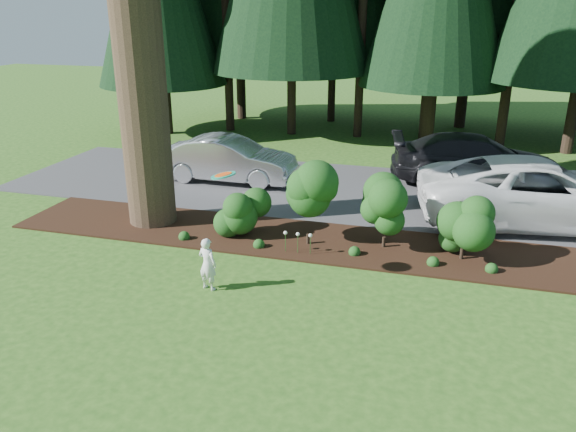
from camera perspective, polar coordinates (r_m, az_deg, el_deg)
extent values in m
plane|color=#244D16|center=(11.10, -0.70, -9.05)|extent=(80.00, 80.00, 0.00)
cube|color=black|center=(13.92, 3.09, -2.58)|extent=(16.00, 2.50, 0.05)
cube|color=#38383A|center=(17.84, 6.13, 2.56)|extent=(22.00, 6.00, 0.03)
sphere|color=#1C4A16|center=(14.18, -4.82, 0.57)|extent=(1.08, 1.08, 1.08)
cylinder|color=black|center=(14.36, -4.76, -1.34)|extent=(0.08, 0.08, 0.30)
sphere|color=#1C4A16|center=(13.40, 2.09, 0.68)|extent=(1.35, 1.35, 1.35)
cylinder|color=black|center=(13.69, 2.05, -2.41)|extent=(0.08, 0.08, 0.30)
sphere|color=#1C4A16|center=(13.44, 9.86, -0.06)|extent=(1.26, 1.26, 1.26)
cylinder|color=black|center=(13.69, 9.69, -2.70)|extent=(0.08, 0.08, 0.30)
sphere|color=#1C4A16|center=(13.26, 17.47, -1.53)|extent=(1.17, 1.17, 1.17)
cylinder|color=black|center=(13.47, 17.22, -3.76)|extent=(0.08, 0.08, 0.30)
cylinder|color=#1C4A16|center=(13.21, -0.26, -2.80)|extent=(0.01, 0.01, 0.50)
sphere|color=white|center=(13.10, -0.26, -1.72)|extent=(0.09, 0.09, 0.09)
cylinder|color=#1C4A16|center=(13.13, 1.00, -2.94)|extent=(0.01, 0.01, 0.50)
sphere|color=white|center=(13.03, 1.01, -1.85)|extent=(0.09, 0.09, 0.09)
cylinder|color=#1C4A16|center=(13.07, 2.27, -3.08)|extent=(0.01, 0.01, 0.50)
sphere|color=white|center=(12.96, 2.29, -1.99)|extent=(0.09, 0.09, 0.09)
cylinder|color=black|center=(26.29, -12.72, 18.79)|extent=(0.50, 0.50, 9.80)
cylinder|color=black|center=(25.70, -6.92, 18.31)|extent=(0.50, 0.50, 9.10)
cylinder|color=black|center=(25.18, 0.21, 20.00)|extent=(0.50, 0.50, 10.50)
cylinder|color=black|center=(23.09, 6.70, 17.65)|extent=(0.50, 0.50, 8.75)
cylinder|color=black|center=(23.77, 14.87, 20.18)|extent=(0.50, 0.50, 11.20)
cylinder|color=black|center=(24.87, 21.98, 17.39)|extent=(0.50, 0.50, 9.45)
cylinder|color=black|center=(29.77, -5.80, 20.66)|extent=(0.50, 0.50, 11.20)
cylinder|color=black|center=(27.76, 5.15, 19.97)|extent=(0.50, 0.50, 10.50)
imported|color=#B8B9BE|center=(18.63, -6.01, 5.74)|extent=(4.45, 1.58, 1.46)
imported|color=white|center=(16.14, 24.23, 2.19)|extent=(6.65, 3.82, 1.75)
imported|color=black|center=(19.31, 18.52, 5.48)|extent=(5.68, 2.96, 1.57)
imported|color=white|center=(11.57, -8.18, -4.85)|extent=(0.47, 0.36, 1.13)
cylinder|color=#1C9C80|center=(11.02, -6.59, 4.13)|extent=(0.49, 0.50, 0.13)
cylinder|color=#F95214|center=(11.01, -6.60, 4.20)|extent=(0.34, 0.35, 0.09)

